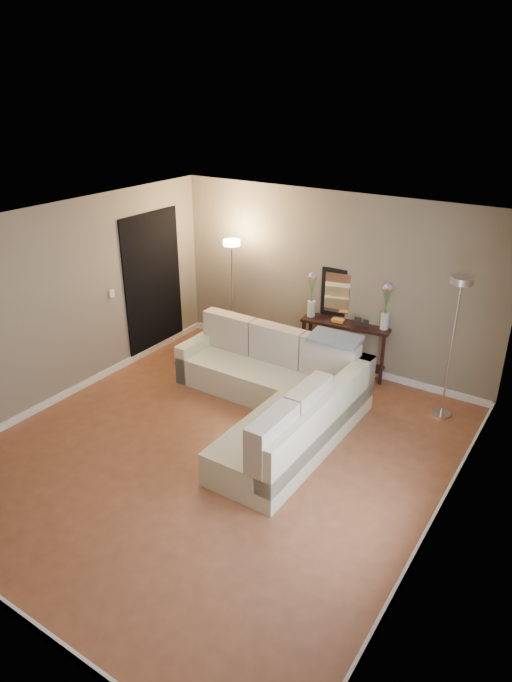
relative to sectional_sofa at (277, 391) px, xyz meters
The scene contains 22 objects.
floor 1.11m from the sectional_sofa, 98.58° to the right, with size 5.00×5.50×0.01m, color #945436.
ceiling 2.50m from the sectional_sofa, 98.58° to the right, with size 5.00×5.50×0.01m, color white.
wall_back 1.97m from the sectional_sofa, 95.26° to the left, with size 5.00×0.02×2.60m, color gray.
wall_left 3.02m from the sectional_sofa, 158.60° to the right, with size 0.02×5.50×2.60m, color gray.
wall_right 2.75m from the sectional_sofa, 23.97° to the right, with size 0.02×5.50×2.60m, color gray.
baseboard_back 1.72m from the sectional_sofa, 95.34° to the left, with size 5.00×0.03×0.10m, color white.
baseboard_front 3.80m from the sectional_sofa, 92.39° to the right, with size 5.00×0.03×0.10m, color white.
baseboard_left 2.86m from the sectional_sofa, 158.41° to the right, with size 0.03×5.50×0.10m, color white.
baseboard_right 2.57m from the sectional_sofa, 24.19° to the right, with size 0.03×5.50×0.10m, color white.
doorway 2.82m from the sectional_sofa, 166.07° to the left, with size 0.02×1.20×2.20m, color black.
switch_plate 2.78m from the sectional_sofa, behind, with size 0.02×0.08×0.12m, color white.
sectional_sofa is the anchor object (origin of this frame).
throw_blanket 1.00m from the sectional_sofa, 53.90° to the left, with size 0.66×0.38×0.05m, color slate.
console_table 1.56m from the sectional_sofa, 85.45° to the left, with size 1.32×0.51×0.79m.
leaning_mirror 1.92m from the sectional_sofa, 83.96° to the left, with size 0.91×0.16×0.71m.
table_decor 1.62m from the sectional_sofa, 82.35° to the left, with size 0.55×0.14×0.13m.
flower_vase_left 1.70m from the sectional_sofa, 102.58° to the left, with size 0.15×0.13×0.68m.
flower_vase_right 1.94m from the sectional_sofa, 65.59° to the left, with size 0.15×0.13×0.68m.
floor_lamp_lit 2.27m from the sectional_sofa, 141.01° to the left, with size 0.31×0.31×1.79m.
floor_lamp_unlit 2.35m from the sectional_sofa, 32.95° to the left, with size 0.28×0.28×1.87m.
charcoal_rug 1.90m from the sectional_sofa, 149.67° to the left, with size 1.17×0.88×0.02m, color black.
black_bag 1.96m from the sectional_sofa, 155.74° to the left, with size 0.33×0.23×0.21m, color black.
Camera 1 is at (3.41, -4.40, 3.93)m, focal length 30.00 mm.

